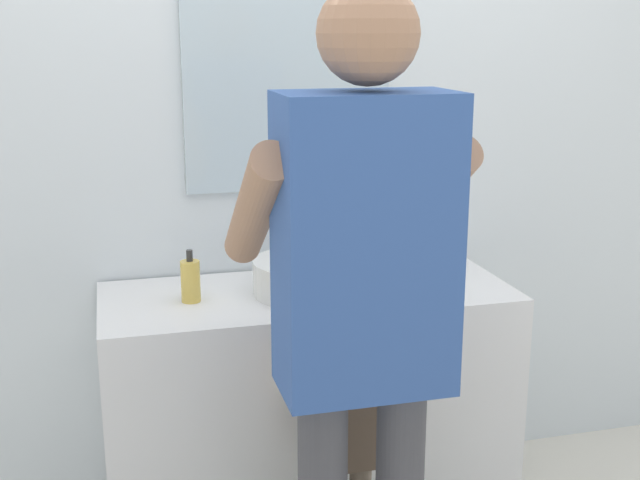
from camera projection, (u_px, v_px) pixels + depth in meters
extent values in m
cube|color=silver|center=(285.00, 116.00, 2.79)|extent=(4.40, 0.08, 2.70)
cube|color=silver|center=(288.00, 93.00, 2.72)|extent=(0.70, 0.02, 0.66)
cube|color=white|center=(309.00, 407.00, 2.72)|extent=(1.32, 0.54, 0.82)
cylinder|color=silver|center=(310.00, 276.00, 2.59)|extent=(0.36, 0.36, 0.11)
cylinder|color=beige|center=(310.00, 275.00, 2.59)|extent=(0.30, 0.30, 0.09)
cylinder|color=#B7BABF|center=(293.00, 248.00, 2.79)|extent=(0.03, 0.03, 0.18)
cylinder|color=#B7BABF|center=(297.00, 229.00, 2.72)|extent=(0.02, 0.12, 0.02)
cylinder|color=#B7BABF|center=(274.00, 267.00, 2.79)|extent=(0.04, 0.04, 0.05)
cylinder|color=#B7BABF|center=(313.00, 264.00, 2.83)|extent=(0.04, 0.04, 0.05)
cylinder|color=#4C8EB2|center=(408.00, 270.00, 2.68)|extent=(0.07, 0.07, 0.09)
cylinder|color=#E5387F|center=(406.00, 254.00, 2.68)|extent=(0.04, 0.02, 0.17)
cube|color=white|center=(406.00, 226.00, 2.65)|extent=(0.01, 0.02, 0.02)
cylinder|color=#E5387F|center=(405.00, 256.00, 2.65)|extent=(0.02, 0.03, 0.17)
cube|color=white|center=(406.00, 228.00, 2.63)|extent=(0.01, 0.02, 0.02)
cylinder|color=gold|center=(191.00, 281.00, 2.50)|extent=(0.06, 0.06, 0.13)
cylinder|color=#2D2D2D|center=(189.00, 256.00, 2.48)|extent=(0.02, 0.02, 0.03)
cube|color=brown|center=(344.00, 404.00, 2.29)|extent=(0.21, 0.12, 0.37)
sphere|color=#D8A884|center=(344.00, 318.00, 2.22)|extent=(0.12, 0.12, 0.12)
cylinder|color=#D8A884|center=(295.00, 384.00, 2.34)|extent=(0.05, 0.26, 0.20)
cylinder|color=#D8A884|center=(372.00, 375.00, 2.40)|extent=(0.05, 0.26, 0.20)
cube|color=#33569E|center=(365.00, 246.00, 1.86)|extent=(0.40, 0.23, 0.70)
sphere|color=#A87A5B|center=(368.00, 33.00, 1.74)|extent=(0.23, 0.23, 0.23)
cylinder|color=#A87A5B|center=(256.00, 208.00, 1.97)|extent=(0.10, 0.49, 0.38)
cylinder|color=#A87A5B|center=(426.00, 199.00, 2.08)|extent=(0.10, 0.49, 0.38)
cylinder|color=blue|center=(399.00, 250.00, 2.29)|extent=(0.01, 0.14, 0.03)
cube|color=white|center=(390.00, 239.00, 2.36)|extent=(0.01, 0.02, 0.02)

